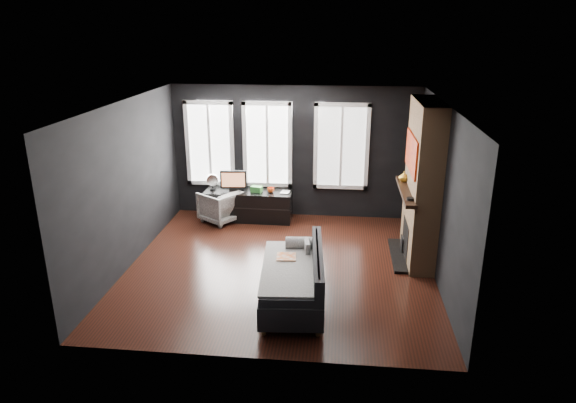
# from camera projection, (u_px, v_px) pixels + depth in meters

# --- Properties ---
(floor) EXTENTS (5.00, 5.00, 0.00)m
(floor) POSITION_uv_depth(u_px,v_px,m) (280.00, 266.00, 8.56)
(floor) COLOR black
(floor) RESTS_ON ground
(ceiling) EXTENTS (5.00, 5.00, 0.00)m
(ceiling) POSITION_uv_depth(u_px,v_px,m) (279.00, 104.00, 7.68)
(ceiling) COLOR white
(ceiling) RESTS_ON ground
(wall_back) EXTENTS (5.00, 0.02, 2.70)m
(wall_back) POSITION_uv_depth(u_px,v_px,m) (294.00, 152.00, 10.47)
(wall_back) COLOR black
(wall_back) RESTS_ON ground
(wall_left) EXTENTS (0.02, 5.00, 2.70)m
(wall_left) POSITION_uv_depth(u_px,v_px,m) (128.00, 185.00, 8.37)
(wall_left) COLOR black
(wall_left) RESTS_ON ground
(wall_right) EXTENTS (0.02, 5.00, 2.70)m
(wall_right) POSITION_uv_depth(u_px,v_px,m) (441.00, 195.00, 7.87)
(wall_right) COLOR black
(wall_right) RESTS_ON ground
(windows) EXTENTS (4.00, 0.16, 1.76)m
(windows) POSITION_uv_depth(u_px,v_px,m) (272.00, 101.00, 10.14)
(windows) COLOR white
(windows) RESTS_ON wall_back
(fireplace) EXTENTS (0.70, 1.62, 2.70)m
(fireplace) POSITION_uv_depth(u_px,v_px,m) (422.00, 183.00, 8.45)
(fireplace) COLOR #93724C
(fireplace) RESTS_ON floor
(sofa) EXTENTS (1.09, 1.97, 0.82)m
(sofa) POSITION_uv_depth(u_px,v_px,m) (292.00, 276.00, 7.35)
(sofa) COLOR #252527
(sofa) RESTS_ON floor
(stripe_pillow) EXTENTS (0.12, 0.30, 0.29)m
(stripe_pillow) POSITION_uv_depth(u_px,v_px,m) (307.00, 250.00, 7.77)
(stripe_pillow) COLOR gray
(stripe_pillow) RESTS_ON sofa
(armchair) EXTENTS (0.93, 0.94, 0.71)m
(armchair) POSITION_uv_depth(u_px,v_px,m) (220.00, 205.00, 10.42)
(armchair) COLOR silver
(armchair) RESTS_ON floor
(media_console) EXTENTS (1.78, 0.58, 0.61)m
(media_console) POSITION_uv_depth(u_px,v_px,m) (249.00, 205.00, 10.53)
(media_console) COLOR black
(media_console) RESTS_ON floor
(monitor) EXTENTS (0.55, 0.17, 0.48)m
(monitor) POSITION_uv_depth(u_px,v_px,m) (233.00, 180.00, 10.38)
(monitor) COLOR black
(monitor) RESTS_ON media_console
(desk_fan) EXTENTS (0.29, 0.29, 0.34)m
(desk_fan) POSITION_uv_depth(u_px,v_px,m) (212.00, 182.00, 10.47)
(desk_fan) COLOR #9F9F9F
(desk_fan) RESTS_ON media_console
(mug) EXTENTS (0.16, 0.14, 0.14)m
(mug) POSITION_uv_depth(u_px,v_px,m) (271.00, 189.00, 10.33)
(mug) COLOR #CE4314
(mug) RESTS_ON media_console
(book) EXTENTS (0.17, 0.04, 0.23)m
(book) POSITION_uv_depth(u_px,v_px,m) (281.00, 187.00, 10.33)
(book) COLOR beige
(book) RESTS_ON media_console
(storage_box) EXTENTS (0.25, 0.19, 0.12)m
(storage_box) POSITION_uv_depth(u_px,v_px,m) (256.00, 189.00, 10.38)
(storage_box) COLOR #30772F
(storage_box) RESTS_ON media_console
(mantel_vase) EXTENTS (0.20, 0.21, 0.18)m
(mantel_vase) POSITION_uv_depth(u_px,v_px,m) (404.00, 177.00, 8.91)
(mantel_vase) COLOR gold
(mantel_vase) RESTS_ON fireplace
(mantel_clock) EXTENTS (0.15, 0.15, 0.04)m
(mantel_clock) POSITION_uv_depth(u_px,v_px,m) (411.00, 199.00, 7.99)
(mantel_clock) COLOR black
(mantel_clock) RESTS_ON fireplace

